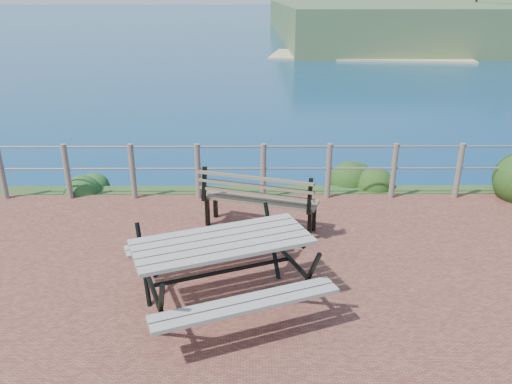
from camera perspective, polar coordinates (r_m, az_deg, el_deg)
ground at (r=6.01m, az=1.45°, el=-13.06°), size 10.00×7.00×0.12m
ocean at (r=204.96m, az=-0.31°, el=20.78°), size 1200.00×1200.00×0.00m
safety_railing at (r=8.76m, az=0.84°, el=2.72°), size 9.40×0.10×1.00m
picnic_table at (r=5.78m, az=-3.79°, el=-8.35°), size 2.15×1.63×0.84m
park_bench at (r=7.57m, az=0.49°, el=0.23°), size 1.81×0.97×0.99m
shrub_lip_west at (r=10.01m, az=-18.69°, el=0.51°), size 0.71×0.71×0.43m
shrub_lip_east at (r=9.84m, az=12.03°, el=0.86°), size 0.83×0.83×0.60m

